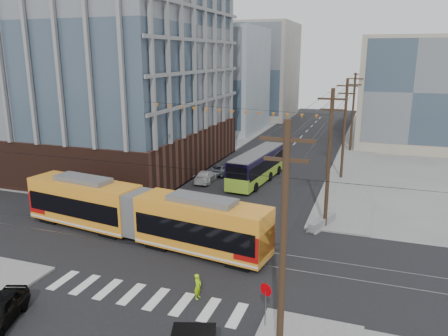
{
  "coord_description": "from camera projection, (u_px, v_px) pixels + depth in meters",
  "views": [
    {
      "loc": [
        11.7,
        -22.48,
        13.39
      ],
      "look_at": [
        0.99,
        8.02,
        4.98
      ],
      "focal_mm": 35.0,
      "sensor_mm": 36.0,
      "label": 1
    }
  ],
  "objects": [
    {
      "name": "stop_sign",
      "position": [
        265.0,
        307.0,
        21.78
      ],
      "size": [
        0.94,
        0.94,
        2.33
      ],
      "primitive_type": null,
      "rotation": [
        0.0,
        0.0,
        -0.42
      ],
      "color": "#B70005",
      "rests_on": "ground"
    },
    {
      "name": "utility_pole_near",
      "position": [
        283.0,
        251.0,
        18.06
      ],
      "size": [
        0.3,
        0.3,
        11.0
      ],
      "primitive_type": "cylinder",
      "color": "black",
      "rests_on": "ground"
    },
    {
      "name": "parked_car_silver",
      "position": [
        170.0,
        199.0,
        39.63
      ],
      "size": [
        1.67,
        4.14,
        1.34
      ],
      "primitive_type": "imported",
      "rotation": [
        0.0,
        0.0,
        3.21
      ],
      "color": "#8E919C",
      "rests_on": "ground"
    },
    {
      "name": "city_bus",
      "position": [
        258.0,
        166.0,
        47.46
      ],
      "size": [
        3.72,
        12.04,
        3.36
      ],
      "primitive_type": null,
      "rotation": [
        0.0,
        0.0,
        -0.1
      ],
      "color": "black",
      "rests_on": "ground"
    },
    {
      "name": "ground",
      "position": [
        167.0,
        273.0,
        27.65
      ],
      "size": [
        160.0,
        160.0,
        0.0
      ],
      "primitive_type": "plane",
      "color": "slate"
    },
    {
      "name": "bg_bldg_nw_near",
      "position": [
        211.0,
        80.0,
        78.31
      ],
      "size": [
        18.0,
        16.0,
        18.0
      ],
      "primitive_type": "cube",
      "color": "#8C99A5",
      "rests_on": "ground"
    },
    {
      "name": "bg_bldg_ne_far",
      "position": [
        414.0,
        90.0,
        82.2
      ],
      "size": [
        16.0,
        16.0,
        14.0
      ],
      "primitive_type": "cube",
      "color": "#8C99A5",
      "rests_on": "ground"
    },
    {
      "name": "parked_car_grey",
      "position": [
        220.0,
        169.0,
        50.36
      ],
      "size": [
        2.49,
        4.54,
        1.2
      ],
      "primitive_type": "imported",
      "rotation": [
        0.0,
        0.0,
        3.26
      ],
      "color": "#505761",
      "rests_on": "ground"
    },
    {
      "name": "bg_bldg_nw_far",
      "position": [
        256.0,
        71.0,
        95.36
      ],
      "size": [
        16.0,
        18.0,
        20.0
      ],
      "primitive_type": "cube",
      "color": "gray",
      "rests_on": "ground"
    },
    {
      "name": "bg_bldg_ne_near",
      "position": [
        410.0,
        92.0,
        64.33
      ],
      "size": [
        14.0,
        14.0,
        16.0
      ],
      "primitive_type": "cube",
      "color": "gray",
      "rests_on": "ground"
    },
    {
      "name": "jersey_barrier",
      "position": [
        322.0,
        223.0,
        34.91
      ],
      "size": [
        2.06,
        3.74,
        0.74
      ],
      "primitive_type": "cube",
      "rotation": [
        0.0,
        0.0,
        -0.36
      ],
      "color": "slate",
      "rests_on": "ground"
    },
    {
      "name": "parked_car_white",
      "position": [
        206.0,
        176.0,
        47.24
      ],
      "size": [
        2.21,
        4.56,
        1.28
      ],
      "primitive_type": "imported",
      "rotation": [
        0.0,
        0.0,
        3.24
      ],
      "color": "#BDBDBD",
      "rests_on": "ground"
    },
    {
      "name": "streetcar",
      "position": [
        139.0,
        214.0,
        32.36
      ],
      "size": [
        20.61,
        5.73,
        3.93
      ],
      "primitive_type": null,
      "rotation": [
        0.0,
        0.0,
        -0.14
      ],
      "color": "orange",
      "rests_on": "ground"
    },
    {
      "name": "office_building",
      "position": [
        84.0,
        47.0,
        52.1
      ],
      "size": [
        30.0,
        25.0,
        28.6
      ],
      "primitive_type": "cube",
      "color": "#381E16",
      "rests_on": "ground"
    },
    {
      "name": "utility_pole_far",
      "position": [
        358.0,
        102.0,
        74.67
      ],
      "size": [
        0.3,
        0.3,
        11.0
      ],
      "primitive_type": "cylinder",
      "color": "black",
      "rests_on": "ground"
    },
    {
      "name": "pedestrian",
      "position": [
        198.0,
        286.0,
        24.57
      ],
      "size": [
        0.37,
        0.55,
        1.49
      ],
      "primitive_type": "imported",
      "rotation": [
        0.0,
        0.0,
        1.54
      ],
      "color": "#A2E209",
      "rests_on": "ground"
    }
  ]
}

